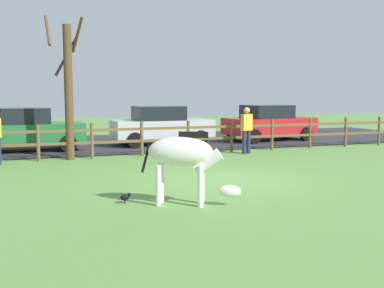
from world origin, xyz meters
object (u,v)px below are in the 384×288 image
parked_car_green (25,129)px  visitor_left_of_tree (247,128)px  zebra (185,157)px  parked_car_silver (161,125)px  bare_tree (68,87)px  crow_on_grass (125,197)px  parked_car_red (269,122)px

parked_car_green → visitor_left_of_tree: size_ratio=2.47×
zebra → parked_car_silver: bearing=76.3°
parked_car_green → bare_tree: bearing=-61.2°
zebra → parked_car_green: parked_car_green is taller
zebra → visitor_left_of_tree: (4.52, 6.40, -0.02)m
crow_on_grass → visitor_left_of_tree: visitor_left_of_tree is taller
bare_tree → zebra: 7.30m
crow_on_grass → parked_car_red: parked_car_red is taller
bare_tree → visitor_left_of_tree: bearing=-5.8°
bare_tree → zebra: (1.49, -7.01, -1.39)m
parked_car_red → visitor_left_of_tree: visitor_left_of_tree is taller
parked_car_silver → visitor_left_of_tree: visitor_left_of_tree is taller
parked_car_silver → parked_car_red: bearing=-0.8°
crow_on_grass → visitor_left_of_tree: (5.57, 5.90, 0.78)m
zebra → parked_car_green: 9.81m
crow_on_grass → visitor_left_of_tree: bearing=46.6°
parked_car_silver → visitor_left_of_tree: size_ratio=2.45×
zebra → crow_on_grass: size_ratio=8.31×
bare_tree → parked_car_red: size_ratio=1.11×
parked_car_green → parked_car_silver: (5.20, 0.43, 0.00)m
bare_tree → parked_car_silver: size_ratio=1.14×
zebra → parked_car_red: parked_car_red is taller
parked_car_red → parked_car_silver: 4.91m
zebra → parked_car_green: (-2.80, 9.40, -0.08)m
visitor_left_of_tree → parked_car_red: bearing=50.4°
parked_car_red → visitor_left_of_tree: (-2.79, -3.37, 0.06)m
bare_tree → crow_on_grass: size_ratio=21.40×
bare_tree → parked_car_silver: (3.89, 2.82, -1.47)m
bare_tree → parked_car_red: bearing=17.4°
parked_car_silver → visitor_left_of_tree: (2.12, -3.43, 0.06)m
zebra → parked_car_red: size_ratio=0.43×
zebra → parked_car_green: bearing=106.6°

